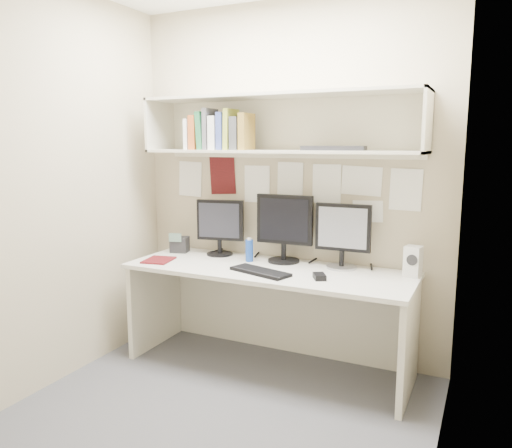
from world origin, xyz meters
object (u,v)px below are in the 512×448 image
at_px(desk, 268,318).
at_px(monitor_right, 343,233).
at_px(speaker, 413,261).
at_px(maroon_notebook, 159,260).
at_px(keyboard, 260,272).
at_px(desk_phone, 180,244).
at_px(monitor_center, 284,226).
at_px(monitor_left, 220,225).

xyz_separation_m(desk, monitor_right, (0.46, 0.22, 0.61)).
xyz_separation_m(speaker, maroon_notebook, (-1.75, -0.35, -0.09)).
relative_size(keyboard, maroon_notebook, 1.87).
height_order(desk, speaker, speaker).
bearing_deg(desk_phone, monitor_right, -12.48).
bearing_deg(monitor_right, maroon_notebook, -164.79).
xyz_separation_m(keyboard, maroon_notebook, (-0.82, -0.00, -0.00)).
xyz_separation_m(monitor_center, desk_phone, (-0.87, -0.06, -0.20)).
bearing_deg(monitor_right, monitor_center, 178.69).
relative_size(monitor_left, monitor_center, 0.87).
relative_size(desk, speaker, 9.94).
distance_m(monitor_center, speaker, 0.93).
bearing_deg(keyboard, monitor_right, 57.18).
distance_m(monitor_center, desk_phone, 0.90).
bearing_deg(monitor_center, desk, -99.11).
distance_m(desk, desk_phone, 0.96).
height_order(desk, maroon_notebook, maroon_notebook).
bearing_deg(desk_phone, keyboard, -35.39).
relative_size(monitor_left, maroon_notebook, 1.86).
bearing_deg(keyboard, desk_phone, 177.07).
distance_m(speaker, maroon_notebook, 1.79).
height_order(monitor_right, speaker, monitor_right).
height_order(monitor_center, maroon_notebook, monitor_center).
bearing_deg(speaker, keyboard, -149.70).
distance_m(monitor_right, speaker, 0.50).
bearing_deg(keyboard, speaker, 38.06).
height_order(monitor_left, keyboard, monitor_left).
xyz_separation_m(keyboard, speaker, (0.93, 0.35, 0.09)).
height_order(monitor_right, desk_phone, monitor_right).
bearing_deg(desk, maroon_notebook, -168.90).
relative_size(desk, monitor_right, 4.46).
bearing_deg(maroon_notebook, keyboard, -10.77).
bearing_deg(monitor_center, speaker, -3.46).
bearing_deg(monitor_left, monitor_right, -11.82).
bearing_deg(monitor_right, desk_phone, -178.80).
height_order(monitor_center, monitor_right, monitor_center).
xyz_separation_m(monitor_center, speaker, (0.91, -0.03, -0.16)).
height_order(monitor_right, maroon_notebook, monitor_right).
height_order(desk, desk_phone, desk_phone).
bearing_deg(monitor_left, maroon_notebook, -140.84).
xyz_separation_m(monitor_center, maroon_notebook, (-0.84, -0.38, -0.26)).
xyz_separation_m(monitor_right, desk_phone, (-1.31, -0.06, -0.18)).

